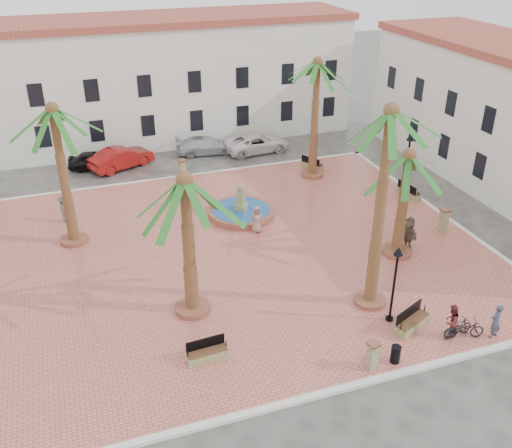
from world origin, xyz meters
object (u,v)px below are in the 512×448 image
object	(u,v)px
fountain	(241,211)
pedestrian_fountain_b	(191,193)
bench_ne	(312,165)
bollard_se	(372,355)
litter_bin	(396,354)
car_red	(121,158)
bicycle_a	(464,329)
bench_se	(412,323)
lamppost_e	(408,155)
pedestrian_north	(64,209)
palm_nw	(55,125)
car_white	(257,143)
bicycle_b	(458,328)
lamppost_s	(396,272)
cyclist_a	(496,321)
bench_s	(207,354)
bollard_n	(182,169)
bollard_e	(444,220)
pedestrian_fountain_a	(257,219)
cyclist_b	(451,321)
pedestrian_east	(408,233)
palm_sw	(186,199)
car_black	(96,160)
palm_s	(389,133)
car_silver	(206,145)
palm_ne	(317,75)
palm_e	(407,169)
bench_e	(408,193)

from	to	relation	value
fountain	pedestrian_fountain_b	distance (m)	3.31
bench_ne	bollard_se	bearing A→B (deg)	135.15
litter_bin	car_red	world-z (taller)	car_red
bicycle_a	car_red	size ratio (longest dim) A/B	0.37
bench_se	lamppost_e	size ratio (longest dim) A/B	0.46
pedestrian_north	fountain	bearing A→B (deg)	-96.12
palm_nw	bicycle_a	size ratio (longest dim) A/B	4.55
bench_se	pedestrian_fountain_b	size ratio (longest dim) A/B	1.04
bench_ne	car_white	world-z (taller)	car_white
palm_nw	bicycle_b	xyz separation A→B (m)	(14.89, -13.82, -6.24)
lamppost_s	cyclist_a	xyz separation A→B (m)	(3.56, -2.46, -1.72)
bench_ne	bicycle_a	world-z (taller)	bicycle_a
bench_s	bollard_n	size ratio (longest dim) A/B	1.24
bench_s	bench_se	bearing A→B (deg)	-10.21
bollard_e	pedestrian_fountain_a	bearing A→B (deg)	161.03
cyclist_b	car_white	xyz separation A→B (m)	(-0.41, 23.82, -0.23)
pedestrian_north	pedestrian_east	bearing A→B (deg)	-109.68
bollard_se	pedestrian_fountain_b	bearing A→B (deg)	101.63
fountain	palm_sw	bearing A→B (deg)	-121.06
bench_ne	bollard_se	xyz separation A→B (m)	(-6.23, -19.66, 0.39)
bench_ne	lamppost_s	bearing A→B (deg)	139.87
pedestrian_east	bollard_se	bearing A→B (deg)	-41.92
car_black	palm_nw	bearing A→B (deg)	-179.87
palm_sw	bollard_e	distance (m)	16.18
cyclist_a	bicycle_b	distance (m)	1.59
bollard_n	pedestrian_east	distance (m)	16.16
palm_s	cyclist_a	size ratio (longest dim) A/B	5.77
bollard_e	car_red	xyz separation A→B (m)	(-15.95, 15.97, -0.12)
palm_s	bollard_n	xyz separation A→B (m)	(-5.04, 16.88, -7.51)
bench_se	bicycle_a	distance (m)	2.14
cyclist_a	car_white	bearing A→B (deg)	-100.34
palm_sw	bollard_se	bearing A→B (deg)	-46.16
pedestrian_east	car_silver	world-z (taller)	pedestrian_east
palm_ne	bollard_n	bearing A→B (deg)	164.84
lamppost_e	pedestrian_east	distance (m)	6.65
palm_nw	litter_bin	bearing A→B (deg)	-51.07
fountain	car_black	size ratio (longest dim) A/B	1.04
pedestrian_fountain_b	car_red	xyz separation A→B (m)	(-3.18, 8.28, -0.34)
palm_e	bicycle_b	world-z (taller)	palm_e
bollard_se	bench_se	bearing A→B (deg)	29.38
palm_e	cyclist_b	distance (m)	7.99
bench_ne	pedestrian_fountain_a	bearing A→B (deg)	110.77
lamppost_e	pedestrian_east	xyz separation A→B (m)	(-3.17, -5.49, -2.02)
bollard_n	pedestrian_east	bearing A→B (deg)	-54.53
bollard_se	car_red	distance (m)	25.45
palm_e	bicycle_b	distance (m)	8.25
pedestrian_north	lamppost_e	bearing A→B (deg)	-91.95
lamppost_s	bollard_e	xyz separation A→B (m)	(7.11, 6.16, -1.80)
bench_e	bicycle_a	xyz separation A→B (m)	(-5.56, -12.94, 0.19)
bench_s	car_silver	distance (m)	23.52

